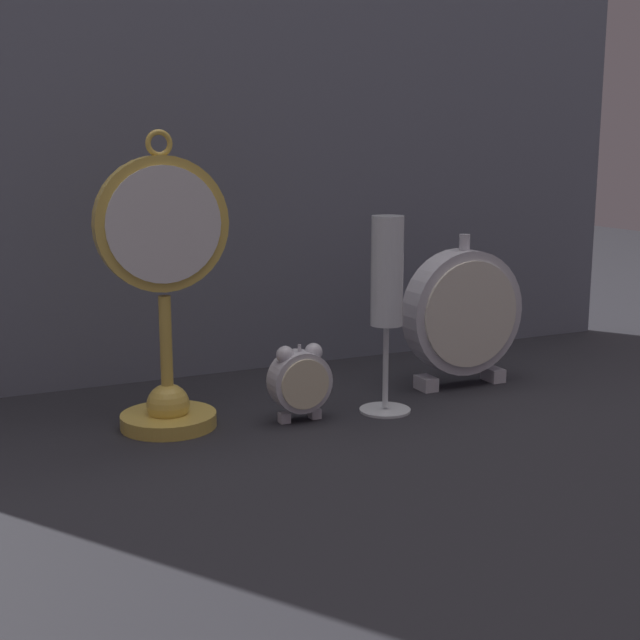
# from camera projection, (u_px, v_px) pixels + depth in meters

# --- Properties ---
(ground_plane) EXTENTS (4.00, 4.00, 0.00)m
(ground_plane) POSITION_uv_depth(u_px,v_px,m) (350.00, 435.00, 0.99)
(ground_plane) COLOR #232328
(fabric_backdrop_drape) EXTENTS (1.25, 0.01, 0.72)m
(fabric_backdrop_drape) POSITION_uv_depth(u_px,v_px,m) (243.00, 111.00, 1.21)
(fabric_backdrop_drape) COLOR slate
(fabric_backdrop_drape) RESTS_ON ground_plane
(pocket_watch_on_stand) EXTENTS (0.15, 0.11, 0.33)m
(pocket_watch_on_stand) POSITION_uv_depth(u_px,v_px,m) (165.00, 303.00, 0.99)
(pocket_watch_on_stand) COLOR gold
(pocket_watch_on_stand) RESTS_ON ground_plane
(alarm_clock_twin_bell) EXTENTS (0.07, 0.03, 0.09)m
(alarm_clock_twin_bell) POSITION_uv_depth(u_px,v_px,m) (300.00, 379.00, 1.03)
(alarm_clock_twin_bell) COLOR silver
(alarm_clock_twin_bell) RESTS_ON ground_plane
(mantel_clock_silver) EXTENTS (0.16, 0.04, 0.20)m
(mantel_clock_silver) POSITION_uv_depth(u_px,v_px,m) (463.00, 313.00, 1.17)
(mantel_clock_silver) COLOR silver
(mantel_clock_silver) RESTS_ON ground_plane
(champagne_flute) EXTENTS (0.06, 0.06, 0.24)m
(champagne_flute) POSITION_uv_depth(u_px,v_px,m) (387.00, 289.00, 1.05)
(champagne_flute) COLOR silver
(champagne_flute) RESTS_ON ground_plane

